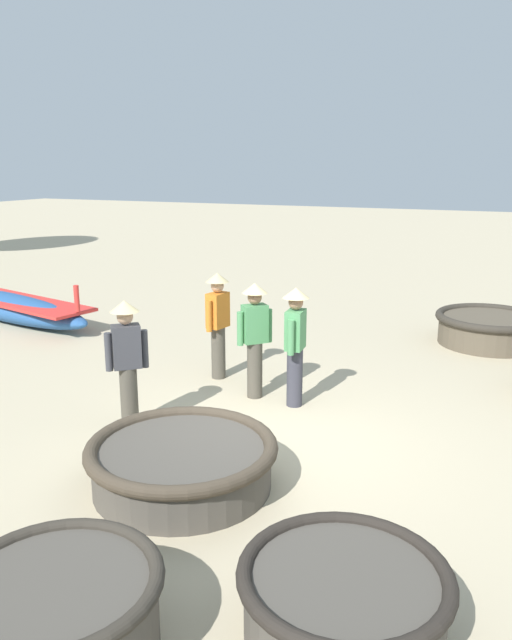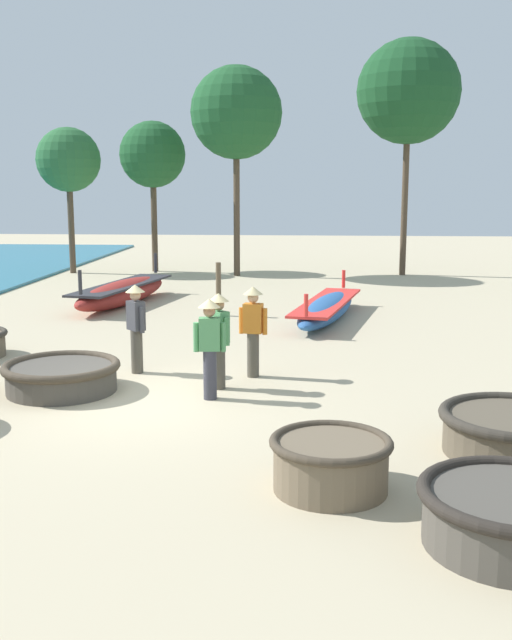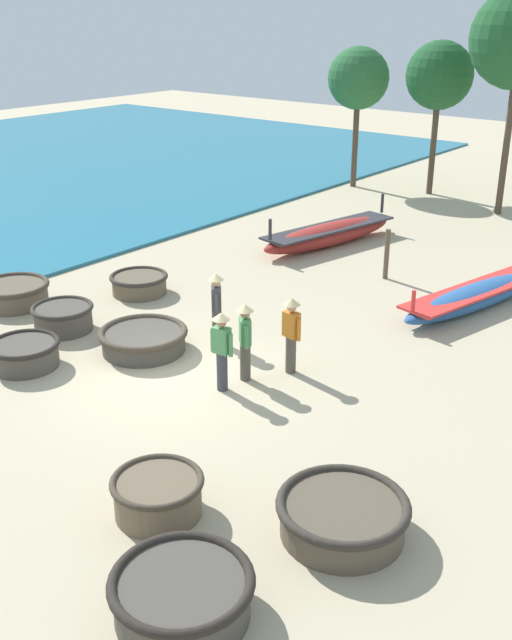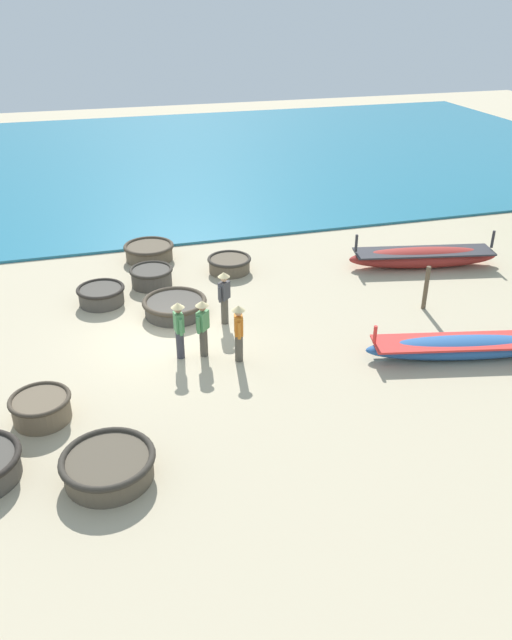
{
  "view_description": "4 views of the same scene",
  "coord_description": "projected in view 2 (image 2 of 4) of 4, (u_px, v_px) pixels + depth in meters",
  "views": [
    {
      "loc": [
        -6.42,
        -2.65,
        3.29
      ],
      "look_at": [
        1.59,
        0.93,
        1.07
      ],
      "focal_mm": 35.0,
      "sensor_mm": 36.0,
      "label": 1
    },
    {
      "loc": [
        2.83,
        -11.62,
        3.49
      ],
      "look_at": [
        1.83,
        2.38,
        0.93
      ],
      "focal_mm": 42.0,
      "sensor_mm": 36.0,
      "label": 2
    },
    {
      "loc": [
        10.17,
        -9.74,
        7.17
      ],
      "look_at": [
        0.87,
        1.7,
        0.93
      ],
      "focal_mm": 42.0,
      "sensor_mm": 36.0,
      "label": 3
    },
    {
      "loc": [
        15.84,
        -1.83,
        8.96
      ],
      "look_at": [
        1.84,
        2.15,
        1.18
      ],
      "focal_mm": 35.0,
      "sensor_mm": 36.0,
      "label": 4
    }
  ],
  "objects": [
    {
      "name": "fisherman_with_hat",
      "position": [
        210.0,
        342.0,
        12.15
      ],
      "size": [
        0.53,
        0.36,
        1.67
      ],
      "color": "#383842",
      "rests_on": "ground"
    },
    {
      "name": "tree_center",
      "position": [
        409.0,
        92.0,
        27.89
      ],
      "size": [
        3.87,
        3.87,
        8.82
      ],
      "color": "#4C3D2D",
      "rests_on": "ground"
    },
    {
      "name": "tree_left_mid",
      "position": [
        153.0,
        155.0,
        29.51
      ],
      "size": [
        2.6,
        2.6,
        5.94
      ],
      "color": "#4C3D2D",
      "rests_on": "ground"
    },
    {
      "name": "fisherman_standing_right",
      "position": [
        253.0,
        325.0,
        13.58
      ],
      "size": [
        0.52,
        0.36,
        1.67
      ],
      "color": "#4C473D",
      "rests_on": "ground"
    },
    {
      "name": "tree_rightmost",
      "position": [
        68.0,
        161.0,
        28.96
      ],
      "size": [
        2.48,
        2.48,
        5.65
      ],
      "color": "#4C3D2D",
      "rests_on": "ground"
    },
    {
      "name": "mooring_post_mid_beach",
      "position": [
        219.0,
        289.0,
        19.98
      ],
      "size": [
        0.14,
        0.14,
        1.43
      ],
      "primitive_type": "cylinder",
      "color": "brown",
      "rests_on": "ground"
    },
    {
      "name": "tree_right_mid",
      "position": [
        236.0,
        113.0,
        27.76
      ],
      "size": [
        3.43,
        3.43,
        7.81
      ],
      "color": "#4C3D2D",
      "rests_on": "ground"
    },
    {
      "name": "fisherman_crouching",
      "position": [
        219.0,
        334.0,
        12.77
      ],
      "size": [
        0.41,
        0.39,
        1.67
      ],
      "color": "#4C473D",
      "rests_on": "ground"
    },
    {
      "name": "long_boat_blue_hull",
      "position": [
        327.0,
        308.0,
        19.42
      ],
      "size": [
        2.08,
        5.47,
        1.03
      ],
      "color": "#285693",
      "rests_on": "ground"
    },
    {
      "name": "coracle_beside_post",
      "position": [
        331.0,
        462.0,
        8.6
      ],
      "size": [
        1.43,
        1.43,
        0.63
      ],
      "color": "brown",
      "rests_on": "ground"
    },
    {
      "name": "ground_plane",
      "position": [
        134.0,
        400.0,
        12.23
      ],
      "size": [
        80.0,
        80.0,
        0.0
      ],
      "primitive_type": "plane",
      "color": "#BCAD8C"
    },
    {
      "name": "long_boat_white_hull",
      "position": [
        123.0,
        292.0,
        21.86
      ],
      "size": [
        2.09,
        5.52,
        1.29
      ],
      "color": "maroon",
      "rests_on": "ground"
    },
    {
      "name": "fisherman_standing_left",
      "position": [
        136.0,
        323.0,
        13.85
      ],
      "size": [
        0.39,
        0.41,
        1.67
      ],
      "color": "#4C473D",
      "rests_on": "ground"
    },
    {
      "name": "coracle_nearest",
      "position": [
        62.0,
        375.0,
        12.72
      ],
      "size": [
        1.99,
        1.99,
        0.52
      ],
      "color": "#4C473F",
      "rests_on": "ground"
    }
  ]
}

